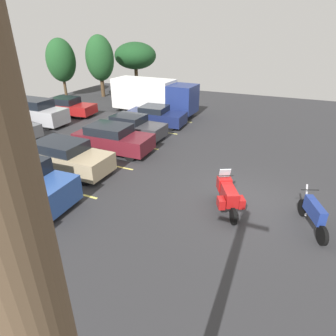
{
  "coord_description": "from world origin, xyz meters",
  "views": [
    {
      "loc": [
        -10.22,
        -1.17,
        6.29
      ],
      "look_at": [
        0.0,
        3.32,
        0.87
      ],
      "focal_mm": 30.44,
      "sensor_mm": 36.0,
      "label": 1
    }
  ],
  "objects_px": {
    "car_far_red": "(66,107)",
    "box_truck": "(154,95)",
    "car_blue": "(20,183)",
    "car_navy": "(156,116)",
    "car_tan": "(65,157)",
    "motorcycle_touring": "(228,194)",
    "car_far_silver": "(36,112)",
    "motorcycle_second": "(313,214)",
    "car_maroon": "(113,139)",
    "car_far_grey": "(4,126)",
    "car_charcoal": "(132,127)"
  },
  "relations": [
    {
      "from": "car_far_silver",
      "to": "car_tan",
      "type": "bearing_deg",
      "value": -125.45
    },
    {
      "from": "motorcycle_touring",
      "to": "motorcycle_second",
      "type": "distance_m",
      "value": 2.98
    },
    {
      "from": "car_blue",
      "to": "car_charcoal",
      "type": "bearing_deg",
      "value": -0.36
    },
    {
      "from": "motorcycle_touring",
      "to": "car_blue",
      "type": "bearing_deg",
      "value": 109.87
    },
    {
      "from": "car_tan",
      "to": "car_maroon",
      "type": "bearing_deg",
      "value": -11.97
    },
    {
      "from": "motorcycle_second",
      "to": "car_tan",
      "type": "bearing_deg",
      "value": 89.35
    },
    {
      "from": "car_charcoal",
      "to": "box_truck",
      "type": "bearing_deg",
      "value": 12.33
    },
    {
      "from": "car_tan",
      "to": "car_maroon",
      "type": "relative_size",
      "value": 1.03
    },
    {
      "from": "car_maroon",
      "to": "car_far_red",
      "type": "distance_m",
      "value": 9.36
    },
    {
      "from": "car_maroon",
      "to": "car_far_silver",
      "type": "xyz_separation_m",
      "value": [
        2.13,
        8.02,
        0.17
      ]
    },
    {
      "from": "car_blue",
      "to": "car_far_red",
      "type": "height_order",
      "value": "car_blue"
    },
    {
      "from": "motorcycle_second",
      "to": "car_far_grey",
      "type": "height_order",
      "value": "car_far_grey"
    },
    {
      "from": "car_blue",
      "to": "car_far_silver",
      "type": "height_order",
      "value": "car_far_silver"
    },
    {
      "from": "car_charcoal",
      "to": "car_blue",
      "type": "bearing_deg",
      "value": 179.64
    },
    {
      "from": "motorcycle_second",
      "to": "car_far_red",
      "type": "relative_size",
      "value": 0.44
    },
    {
      "from": "car_maroon",
      "to": "car_far_red",
      "type": "xyz_separation_m",
      "value": [
        5.08,
        7.86,
        -0.08
      ]
    },
    {
      "from": "car_far_silver",
      "to": "car_far_red",
      "type": "height_order",
      "value": "car_far_silver"
    },
    {
      "from": "motorcycle_touring",
      "to": "motorcycle_second",
      "type": "bearing_deg",
      "value": -89.4
    },
    {
      "from": "motorcycle_touring",
      "to": "car_charcoal",
      "type": "distance_m",
      "value": 9.58
    },
    {
      "from": "car_far_silver",
      "to": "car_blue",
      "type": "bearing_deg",
      "value": -136.7
    },
    {
      "from": "car_maroon",
      "to": "box_truck",
      "type": "xyz_separation_m",
      "value": [
        8.4,
        1.55,
        0.73
      ]
    },
    {
      "from": "car_tan",
      "to": "car_maroon",
      "type": "xyz_separation_m",
      "value": [
        3.11,
        -0.66,
        0.0
      ]
    },
    {
      "from": "car_maroon",
      "to": "car_far_grey",
      "type": "distance_m",
      "value": 7.78
    },
    {
      "from": "motorcycle_touring",
      "to": "motorcycle_second",
      "type": "relative_size",
      "value": 0.96
    },
    {
      "from": "car_tan",
      "to": "car_navy",
      "type": "bearing_deg",
      "value": -4.54
    },
    {
      "from": "car_blue",
      "to": "car_navy",
      "type": "height_order",
      "value": "car_blue"
    },
    {
      "from": "motorcycle_second",
      "to": "car_navy",
      "type": "bearing_deg",
      "value": 49.62
    },
    {
      "from": "car_charcoal",
      "to": "car_far_red",
      "type": "distance_m",
      "value": 8.0
    },
    {
      "from": "motorcycle_second",
      "to": "car_charcoal",
      "type": "xyz_separation_m",
      "value": [
        5.8,
        10.58,
        0.08
      ]
    },
    {
      "from": "motorcycle_second",
      "to": "box_truck",
      "type": "bearing_deg",
      "value": 45.55
    },
    {
      "from": "motorcycle_second",
      "to": "car_maroon",
      "type": "relative_size",
      "value": 0.48
    },
    {
      "from": "motorcycle_second",
      "to": "car_maroon",
      "type": "bearing_deg",
      "value": 72.58
    },
    {
      "from": "motorcycle_touring",
      "to": "car_far_silver",
      "type": "xyz_separation_m",
      "value": [
        5.4,
        15.35,
        0.24
      ]
    },
    {
      "from": "motorcycle_second",
      "to": "motorcycle_touring",
      "type": "bearing_deg",
      "value": 90.6
    },
    {
      "from": "box_truck",
      "to": "car_blue",
      "type": "bearing_deg",
      "value": -175.16
    },
    {
      "from": "car_navy",
      "to": "car_far_grey",
      "type": "relative_size",
      "value": 0.86
    },
    {
      "from": "motorcycle_second",
      "to": "car_far_grey",
      "type": "relative_size",
      "value": 0.43
    },
    {
      "from": "motorcycle_second",
      "to": "car_charcoal",
      "type": "height_order",
      "value": "car_charcoal"
    },
    {
      "from": "motorcycle_second",
      "to": "car_navy",
      "type": "height_order",
      "value": "car_navy"
    },
    {
      "from": "car_navy",
      "to": "car_blue",
      "type": "bearing_deg",
      "value": 178.27
    },
    {
      "from": "car_far_grey",
      "to": "motorcycle_touring",
      "type": "bearing_deg",
      "value": -99.21
    },
    {
      "from": "car_navy",
      "to": "motorcycle_second",
      "type": "bearing_deg",
      "value": -130.38
    },
    {
      "from": "car_blue",
      "to": "car_tan",
      "type": "xyz_separation_m",
      "value": [
        2.92,
        0.33,
        -0.12
      ]
    },
    {
      "from": "car_navy",
      "to": "car_far_silver",
      "type": "bearing_deg",
      "value": 112.81
    },
    {
      "from": "car_maroon",
      "to": "car_far_red",
      "type": "bearing_deg",
      "value": 57.12
    },
    {
      "from": "car_far_grey",
      "to": "box_truck",
      "type": "relative_size",
      "value": 0.7
    },
    {
      "from": "box_truck",
      "to": "car_far_silver",
      "type": "bearing_deg",
      "value": 134.09
    },
    {
      "from": "car_charcoal",
      "to": "car_far_red",
      "type": "xyz_separation_m",
      "value": [
        2.52,
        7.59,
        -0.0
      ]
    },
    {
      "from": "car_charcoal",
      "to": "car_maroon",
      "type": "bearing_deg",
      "value": -173.96
    },
    {
      "from": "car_far_red",
      "to": "box_truck",
      "type": "distance_m",
      "value": 7.18
    }
  ]
}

